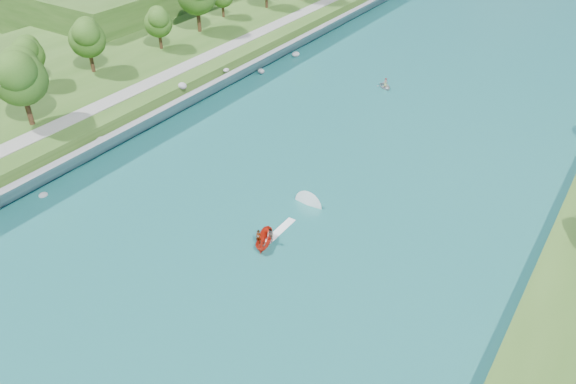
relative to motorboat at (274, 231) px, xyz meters
The scene contains 7 objects.
ground 10.91m from the motorboat, 103.72° to the right, with size 260.00×260.00×0.00m, color #2D5119.
river_water 9.79m from the motorboat, 105.33° to the left, with size 55.00×240.00×0.10m, color #17585A.
berm_west 53.43m from the motorboat, 169.84° to the left, with size 45.00×240.00×3.50m, color #2D5119.
riprap_bank 29.71m from the motorboat, 163.27° to the left, with size 4.63×236.00×4.37m.
riverside_path 36.44m from the motorboat, 164.97° to the left, with size 3.00×200.00×0.10m, color gray.
motorboat is the anchor object (origin of this frame).
raft 43.30m from the motorboat, 99.34° to the left, with size 3.63×3.57×1.71m.
Camera 1 is at (30.06, -28.37, 37.97)m, focal length 35.00 mm.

